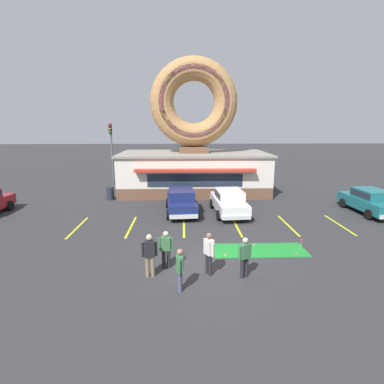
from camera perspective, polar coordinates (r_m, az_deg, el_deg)
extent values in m
plane|color=#2D2D30|center=(12.58, 2.47, -14.03)|extent=(160.00, 160.00, 0.00)
cube|color=brown|center=(25.75, 0.33, 1.05)|extent=(12.00, 6.00, 0.90)
cube|color=silver|center=(25.48, 0.33, 4.58)|extent=(12.00, 6.00, 2.30)
cube|color=gray|center=(25.33, 0.34, 7.34)|extent=(12.30, 6.30, 0.16)
cube|color=red|center=(22.17, 0.64, 4.14)|extent=(9.00, 0.60, 0.20)
cube|color=#232D3D|center=(22.58, 0.61, 2.24)|extent=(7.20, 0.03, 1.00)
cube|color=brown|center=(25.30, 0.34, 8.08)|extent=(2.40, 1.80, 0.50)
torus|color=#B27F4C|center=(25.28, 0.35, 16.70)|extent=(7.10, 1.90, 7.10)
torus|color=#D8728C|center=(24.85, 0.39, 16.76)|extent=(6.25, 1.05, 6.24)
cube|color=#1E842D|center=(14.36, 12.71, -10.75)|extent=(4.25, 1.57, 0.03)
torus|color=#A5724C|center=(14.37, 19.28, -11.03)|extent=(0.13, 0.13, 0.04)
torus|color=#E5C666|center=(13.77, 10.19, -11.55)|extent=(0.13, 0.13, 0.04)
torus|color=#D17F47|center=(13.54, 6.29, -11.85)|extent=(0.13, 0.13, 0.04)
torus|color=#D8667F|center=(14.83, 11.67, -9.79)|extent=(0.13, 0.13, 0.04)
sphere|color=white|center=(14.05, 9.40, -10.99)|extent=(0.04, 0.04, 0.04)
cylinder|color=silver|center=(14.73, 20.06, -9.41)|extent=(0.01, 0.01, 0.55)
cube|color=red|center=(14.67, 20.35, -8.58)|extent=(0.12, 0.01, 0.08)
cube|color=navy|center=(19.55, -2.04, -2.10)|extent=(2.06, 4.51, 0.68)
cube|color=navy|center=(19.25, -2.03, -0.38)|extent=(1.70, 2.20, 0.60)
cube|color=#232D3D|center=(19.24, -2.03, -0.32)|extent=(1.72, 2.12, 0.36)
cube|color=silver|center=(21.77, -2.41, -1.22)|extent=(1.67, 0.21, 0.24)
cube|color=silver|center=(17.48, -1.57, -4.73)|extent=(1.67, 0.21, 0.24)
cylinder|color=black|center=(20.92, -4.68, -2.11)|extent=(0.26, 0.65, 0.64)
cylinder|color=black|center=(21.02, 0.12, -1.99)|extent=(0.26, 0.65, 0.64)
cylinder|color=black|center=(18.30, -4.52, -4.29)|extent=(0.26, 0.65, 0.64)
cylinder|color=black|center=(18.41, 0.98, -4.14)|extent=(0.26, 0.65, 0.64)
cube|color=#196066|center=(22.65, 30.60, -1.84)|extent=(1.99, 4.49, 0.68)
cube|color=#196066|center=(22.40, 31.00, -0.34)|extent=(1.67, 2.18, 0.60)
cube|color=#232D3D|center=(22.40, 31.00, -0.29)|extent=(1.69, 2.10, 0.36)
cube|color=silver|center=(24.50, 27.58, -1.10)|extent=(1.67, 0.19, 0.24)
cylinder|color=black|center=(23.34, 26.84, -1.90)|extent=(0.25, 0.65, 0.64)
cylinder|color=black|center=(24.31, 30.38, -1.75)|extent=(0.25, 0.65, 0.64)
cylinder|color=black|center=(21.16, 30.63, -3.72)|extent=(0.25, 0.65, 0.64)
cube|color=silver|center=(19.49, 7.00, -2.23)|extent=(2.03, 4.50, 0.68)
cube|color=silver|center=(19.20, 7.15, -0.50)|extent=(1.69, 2.19, 0.60)
cube|color=#232D3D|center=(19.19, 7.15, -0.45)|extent=(1.71, 2.11, 0.36)
cube|color=silver|center=(21.67, 5.75, -1.33)|extent=(1.67, 0.20, 0.24)
cube|color=silver|center=(17.48, 8.52, -4.87)|extent=(1.67, 0.20, 0.24)
cylinder|color=black|center=(20.72, 3.80, -2.24)|extent=(0.26, 0.65, 0.64)
cylinder|color=black|center=(21.06, 8.54, -2.11)|extent=(0.26, 0.65, 0.64)
cylinder|color=black|center=(18.13, 5.15, -4.46)|extent=(0.26, 0.65, 0.64)
cylinder|color=black|center=(18.53, 10.53, -4.25)|extent=(0.26, 0.65, 0.64)
cube|color=silver|center=(24.84, -32.17, -1.44)|extent=(1.67, 0.11, 0.24)
cylinder|color=black|center=(23.69, -31.36, -2.20)|extent=(0.22, 0.64, 0.64)
cylinder|color=#232328|center=(11.87, 10.30, -13.87)|extent=(0.15, 0.15, 0.78)
cylinder|color=#232328|center=(11.75, 9.54, -14.13)|extent=(0.15, 0.15, 0.78)
cube|color=#386B42|center=(11.52, 10.05, -11.00)|extent=(0.45, 0.39, 0.57)
cylinder|color=#386B42|center=(11.69, 10.99, -10.84)|extent=(0.10, 0.10, 0.52)
cylinder|color=#386B42|center=(11.38, 9.07, -11.42)|extent=(0.10, 0.10, 0.52)
sphere|color=beige|center=(11.36, 10.13, -9.06)|extent=(0.21, 0.21, 0.21)
cylinder|color=#7F7056|center=(11.78, -8.50, -13.86)|extent=(0.15, 0.15, 0.83)
cylinder|color=#7F7056|center=(11.79, -7.50, -13.81)|extent=(0.15, 0.15, 0.83)
cube|color=black|center=(11.48, -8.11, -10.62)|extent=(0.41, 0.30, 0.61)
cylinder|color=black|center=(11.49, -9.38, -10.81)|extent=(0.10, 0.10, 0.56)
cylinder|color=black|center=(11.50, -6.84, -10.70)|extent=(0.10, 0.10, 0.56)
sphere|color=beige|center=(11.31, -8.18, -8.54)|extent=(0.22, 0.22, 0.22)
cylinder|color=#232328|center=(11.79, 3.50, -13.74)|extent=(0.15, 0.15, 0.82)
cylinder|color=#232328|center=(11.94, 2.92, -13.38)|extent=(0.15, 0.15, 0.82)
cube|color=silver|center=(11.57, 3.25, -10.39)|extent=(0.40, 0.45, 0.60)
cylinder|color=silver|center=(11.39, 3.99, -10.94)|extent=(0.10, 0.10, 0.55)
cylinder|color=silver|center=(11.77, 2.53, -10.13)|extent=(0.10, 0.10, 0.55)
sphere|color=brown|center=(11.40, 3.28, -8.35)|extent=(0.22, 0.22, 0.22)
cylinder|color=#474C66|center=(10.75, -2.32, -16.72)|extent=(0.15, 0.15, 0.76)
cylinder|color=#474C66|center=(10.92, -2.24, -16.21)|extent=(0.15, 0.15, 0.76)
cube|color=#386B42|center=(10.53, -2.31, -13.35)|extent=(0.27, 0.40, 0.55)
cylinder|color=#386B42|center=(10.32, -2.43, -14.10)|extent=(0.10, 0.10, 0.51)
cylinder|color=#386B42|center=(10.77, -2.20, -12.90)|extent=(0.10, 0.10, 0.51)
sphere|color=#9E7051|center=(10.36, -2.33, -11.32)|extent=(0.20, 0.20, 0.20)
cylinder|color=#232328|center=(12.39, -5.42, -12.56)|extent=(0.15, 0.15, 0.76)
cylinder|color=#232328|center=(12.37, -4.48, -12.59)|extent=(0.15, 0.15, 0.76)
cube|color=#386B42|center=(12.11, -5.01, -9.76)|extent=(0.40, 0.27, 0.56)
cylinder|color=#386B42|center=(12.16, -6.19, -9.84)|extent=(0.10, 0.10, 0.51)
cylinder|color=#386B42|center=(12.10, -3.82, -9.92)|extent=(0.10, 0.10, 0.51)
sphere|color=beige|center=(11.96, -5.05, -7.94)|extent=(0.20, 0.20, 0.20)
cylinder|color=#232833|center=(23.83, -15.29, -0.30)|extent=(0.56, 0.56, 0.95)
torus|color=black|center=(23.73, -15.35, 0.82)|extent=(0.57, 0.57, 0.05)
cylinder|color=#595B60|center=(30.99, -14.98, 7.19)|extent=(0.16, 0.16, 5.80)
cube|color=black|center=(30.69, -15.31, 11.52)|extent=(0.28, 0.24, 0.90)
sphere|color=red|center=(30.57, -15.40, 12.08)|extent=(0.18, 0.18, 0.18)
sphere|color=orange|center=(30.58, -15.36, 11.52)|extent=(0.18, 0.18, 0.18)
sphere|color=green|center=(30.58, -15.33, 10.96)|extent=(0.18, 0.18, 0.18)
cube|color=yellow|center=(18.17, -20.95, -6.29)|extent=(0.12, 3.60, 0.01)
cube|color=yellow|center=(17.42, -11.53, -6.50)|extent=(0.12, 3.60, 0.01)
cube|color=yellow|center=(17.16, -1.55, -6.53)|extent=(0.12, 3.60, 0.01)
cube|color=yellow|center=(17.43, 8.43, -6.36)|extent=(0.12, 3.60, 0.01)
cube|color=yellow|center=(18.19, 17.82, -6.03)|extent=(0.12, 3.60, 0.01)
cube|color=yellow|center=(19.39, 26.25, -5.60)|extent=(0.12, 3.60, 0.01)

